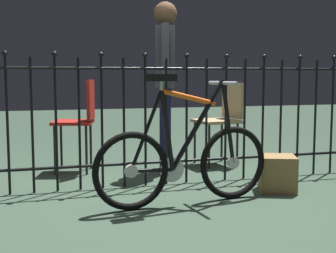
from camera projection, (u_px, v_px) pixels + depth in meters
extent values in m
plane|color=#344838|center=(167.00, 206.00, 3.34)|extent=(20.00, 20.00, 0.00)
cylinder|color=black|center=(8.00, 127.00, 3.60)|extent=(0.02, 0.02, 1.07)
sphere|color=black|center=(5.00, 53.00, 3.54)|extent=(0.05, 0.05, 0.05)
cylinder|color=black|center=(32.00, 126.00, 3.65)|extent=(0.02, 0.02, 1.07)
cylinder|color=black|center=(56.00, 125.00, 3.70)|extent=(0.02, 0.02, 1.07)
sphere|color=black|center=(54.00, 54.00, 3.64)|extent=(0.05, 0.05, 0.05)
cylinder|color=black|center=(79.00, 125.00, 3.76)|extent=(0.02, 0.02, 1.07)
cylinder|color=black|center=(102.00, 124.00, 3.81)|extent=(0.02, 0.02, 1.07)
sphere|color=black|center=(101.00, 55.00, 3.75)|extent=(0.05, 0.05, 0.05)
cylinder|color=black|center=(124.00, 123.00, 3.86)|extent=(0.02, 0.02, 1.07)
cylinder|color=black|center=(145.00, 123.00, 3.91)|extent=(0.02, 0.02, 1.07)
sphere|color=black|center=(145.00, 55.00, 3.85)|extent=(0.05, 0.05, 0.05)
cylinder|color=black|center=(166.00, 122.00, 3.97)|extent=(0.02, 0.02, 1.07)
cylinder|color=black|center=(187.00, 121.00, 4.02)|extent=(0.02, 0.02, 1.07)
sphere|color=black|center=(187.00, 56.00, 3.96)|extent=(0.05, 0.05, 0.05)
cylinder|color=black|center=(206.00, 121.00, 4.07)|extent=(0.02, 0.02, 1.07)
cylinder|color=black|center=(226.00, 120.00, 4.12)|extent=(0.02, 0.02, 1.07)
sphere|color=black|center=(227.00, 56.00, 4.06)|extent=(0.05, 0.05, 0.05)
cylinder|color=black|center=(244.00, 120.00, 4.18)|extent=(0.02, 0.02, 1.07)
cylinder|color=black|center=(263.00, 119.00, 4.23)|extent=(0.02, 0.02, 1.07)
sphere|color=black|center=(264.00, 57.00, 4.17)|extent=(0.05, 0.05, 0.05)
cylinder|color=black|center=(281.00, 119.00, 4.28)|extent=(0.02, 0.02, 1.07)
cylinder|color=black|center=(298.00, 118.00, 4.33)|extent=(0.02, 0.02, 1.07)
sphere|color=black|center=(300.00, 57.00, 4.27)|extent=(0.05, 0.05, 0.05)
cylinder|color=black|center=(315.00, 118.00, 4.39)|extent=(0.02, 0.02, 1.07)
cylinder|color=black|center=(332.00, 117.00, 4.44)|extent=(0.02, 0.02, 1.07)
sphere|color=black|center=(334.00, 58.00, 4.38)|extent=(0.05, 0.05, 0.05)
cylinder|color=black|center=(145.00, 163.00, 3.95)|extent=(4.38, 0.03, 0.03)
cylinder|color=black|center=(144.00, 69.00, 3.86)|extent=(4.38, 0.03, 0.03)
torus|color=black|center=(131.00, 171.00, 3.20)|extent=(0.55, 0.10, 0.55)
cylinder|color=silver|center=(131.00, 171.00, 3.20)|extent=(0.09, 0.04, 0.09)
torus|color=black|center=(233.00, 163.00, 3.51)|extent=(0.55, 0.10, 0.55)
cylinder|color=silver|center=(233.00, 163.00, 3.51)|extent=(0.09, 0.04, 0.09)
cylinder|color=black|center=(198.00, 124.00, 3.37)|extent=(0.44, 0.08, 0.65)
cylinder|color=#EA5914|center=(189.00, 97.00, 3.32)|extent=(0.43, 0.08, 0.14)
cylinder|color=black|center=(167.00, 131.00, 3.28)|extent=(0.12, 0.05, 0.57)
cylinder|color=black|center=(152.00, 170.00, 3.26)|extent=(0.31, 0.06, 0.04)
cylinder|color=black|center=(146.00, 131.00, 3.22)|extent=(0.25, 0.05, 0.56)
cylinder|color=black|center=(228.00, 122.00, 3.46)|extent=(0.13, 0.04, 0.62)
cylinder|color=silver|center=(223.00, 82.00, 3.41)|extent=(0.03, 0.03, 0.02)
cylinder|color=silver|center=(223.00, 83.00, 3.41)|extent=(0.07, 0.40, 0.03)
cylinder|color=silver|center=(161.00, 86.00, 3.23)|extent=(0.03, 0.03, 0.07)
cube|color=black|center=(161.00, 78.00, 3.22)|extent=(0.21, 0.11, 0.05)
cylinder|color=silver|center=(172.00, 170.00, 3.32)|extent=(0.18, 0.03, 0.18)
cylinder|color=black|center=(209.00, 147.00, 4.66)|extent=(0.02, 0.02, 0.45)
cylinder|color=black|center=(195.00, 142.00, 4.96)|extent=(0.02, 0.02, 0.45)
cylinder|color=black|center=(237.00, 145.00, 4.79)|extent=(0.02, 0.02, 0.45)
cylinder|color=black|center=(222.00, 141.00, 5.09)|extent=(0.02, 0.02, 0.45)
cube|color=tan|center=(216.00, 121.00, 4.85)|extent=(0.45, 0.45, 0.03)
cube|color=tan|center=(232.00, 100.00, 4.90)|extent=(0.07, 0.39, 0.37)
cylinder|color=black|center=(55.00, 150.00, 4.36)|extent=(0.02, 0.02, 0.47)
cylinder|color=black|center=(61.00, 146.00, 4.65)|extent=(0.02, 0.02, 0.47)
cylinder|color=black|center=(86.00, 150.00, 4.37)|extent=(0.02, 0.02, 0.47)
cylinder|color=black|center=(91.00, 146.00, 4.66)|extent=(0.02, 0.02, 0.47)
cube|color=#A51E19|center=(73.00, 122.00, 4.49)|extent=(0.45, 0.45, 0.03)
cube|color=#A51E19|center=(91.00, 100.00, 4.47)|extent=(0.12, 0.35, 0.38)
cylinder|color=#191E3F|center=(165.00, 131.00, 4.42)|extent=(0.11, 0.11, 0.81)
cylinder|color=#191E3F|center=(165.00, 129.00, 4.58)|extent=(0.11, 0.11, 0.81)
cube|color=#3F3F47|center=(165.00, 57.00, 4.42)|extent=(0.26, 0.34, 0.58)
cylinder|color=#3F3F47|center=(165.00, 53.00, 4.22)|extent=(0.08, 0.08, 0.55)
cylinder|color=#3F3F47|center=(166.00, 55.00, 4.62)|extent=(0.08, 0.08, 0.55)
sphere|color=brown|center=(165.00, 14.00, 4.38)|extent=(0.22, 0.22, 0.22)
cube|color=olive|center=(277.00, 173.00, 3.75)|extent=(0.36, 0.36, 0.29)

